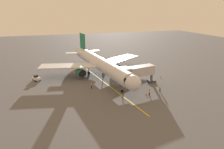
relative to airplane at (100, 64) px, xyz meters
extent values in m
plane|color=#565659|center=(0.86, -1.78, -4.00)|extent=(220.00, 220.00, 0.00)
cube|color=yellow|center=(-0.05, 6.28, -4.00)|extent=(7.10, 39.45, 0.01)
cylinder|color=silver|center=(-0.05, 0.28, 0.10)|extent=(9.58, 34.15, 3.80)
ellipsoid|color=silver|center=(-3.17, 18.21, 0.10)|extent=(4.24, 4.56, 3.61)
cone|color=silver|center=(3.13, -17.95, 0.10)|extent=(3.88, 3.54, 3.42)
cube|color=black|center=(-2.93, 16.83, 0.65)|extent=(3.46, 2.13, 0.90)
cube|color=silver|center=(-7.81, -4.85, -0.50)|extent=(17.22, 13.42, 0.36)
cylinder|color=#146B47|center=(-5.59, -1.70, -2.00)|extent=(2.85, 3.74, 2.30)
cylinder|color=black|center=(-5.89, 0.02, -2.00)|extent=(2.10, 0.56, 2.10)
cube|color=silver|center=(8.99, -1.93, -0.50)|extent=(17.76, 8.66, 0.36)
cylinder|color=#146B47|center=(5.84, 0.29, -2.00)|extent=(2.85, 3.74, 2.30)
cylinder|color=black|center=(5.54, 2.01, -2.00)|extent=(2.10, 0.56, 2.10)
cube|color=#146B47|center=(2.61, -14.99, 3.90)|extent=(1.18, 4.79, 7.20)
cube|color=silver|center=(-0.59, -15.25, 0.70)|extent=(6.78, 5.11, 0.24)
cube|color=silver|center=(5.71, -14.15, 0.70)|extent=(6.67, 3.28, 0.24)
cylinder|color=slate|center=(-2.36, 13.58, -2.27)|extent=(0.24, 0.24, 2.77)
cylinder|color=black|center=(-2.36, 13.58, -3.65)|extent=(0.56, 0.77, 0.70)
cylinder|color=slate|center=(-2.10, -3.12, -2.07)|extent=(0.24, 0.24, 2.77)
cylinder|color=black|center=(-2.10, -3.12, -3.45)|extent=(0.63, 1.16, 1.10)
cylinder|color=slate|center=(3.03, -2.23, -2.07)|extent=(0.24, 0.24, 2.77)
cylinder|color=black|center=(3.03, -2.23, -3.45)|extent=(0.63, 1.16, 1.10)
cube|color=#B7B7BC|center=(-8.34, 10.00, -0.10)|extent=(9.31, 4.11, 2.50)
cube|color=gray|center=(-3.91, 10.77, -0.10)|extent=(3.31, 3.63, 3.00)
cylinder|color=slate|center=(-12.77, 9.23, -2.05)|extent=(0.70, 0.70, 3.90)
cube|color=#333338|center=(-12.77, 9.23, -3.70)|extent=(2.00, 2.00, 0.60)
cylinder|color=#23232D|center=(-11.62, 15.92, -3.56)|extent=(0.26, 0.26, 0.88)
cube|color=#D8EA19|center=(-11.62, 15.92, -2.82)|extent=(0.25, 0.38, 0.60)
cube|color=silver|center=(-11.62, 15.92, -2.82)|extent=(0.26, 0.40, 0.10)
sphere|color=#9E7051|center=(-11.62, 15.92, -2.40)|extent=(0.22, 0.22, 0.22)
cylinder|color=#23232D|center=(4.37, 8.90, -3.56)|extent=(0.26, 0.26, 0.88)
cube|color=orange|center=(4.37, 8.90, -2.82)|extent=(0.34, 0.43, 0.60)
cube|color=silver|center=(4.37, 8.90, -2.82)|extent=(0.36, 0.46, 0.10)
sphere|color=#9E7051|center=(4.37, 8.90, -2.40)|extent=(0.22, 0.22, 0.22)
cylinder|color=#23232D|center=(-7.84, 17.45, -3.56)|extent=(0.26, 0.26, 0.88)
cube|color=orange|center=(-7.84, 17.45, -2.82)|extent=(0.42, 0.30, 0.60)
cube|color=silver|center=(-7.84, 17.45, -2.82)|extent=(0.44, 0.32, 0.10)
sphere|color=brown|center=(-7.84, 17.45, -2.40)|extent=(0.22, 0.22, 0.22)
cube|color=white|center=(-6.38, -13.24, -3.38)|extent=(1.78, 2.38, 0.60)
cube|color=black|center=(-6.59, -11.65, -2.48)|extent=(1.39, 3.84, 1.61)
cylinder|color=black|center=(-7.17, -12.18, -3.68)|extent=(0.33, 0.67, 0.64)
cylinder|color=black|center=(-5.88, -12.01, -3.68)|extent=(0.33, 0.67, 0.64)
cylinder|color=black|center=(-6.97, -13.67, -3.68)|extent=(0.33, 0.67, 0.64)
cylinder|color=black|center=(-5.69, -13.50, -3.68)|extent=(0.33, 0.67, 0.64)
cube|color=white|center=(18.44, -1.65, -3.35)|extent=(2.40, 2.73, 0.70)
cube|color=black|center=(18.58, -1.91, -2.75)|extent=(1.39, 1.31, 0.50)
cylinder|color=black|center=(17.49, -1.24, -3.70)|extent=(0.50, 0.65, 0.60)
cylinder|color=black|center=(18.64, -0.64, -3.70)|extent=(0.50, 0.65, 0.60)
cylinder|color=black|center=(18.23, -2.66, -3.70)|extent=(0.50, 0.65, 0.60)
cylinder|color=black|center=(19.38, -2.05, -3.70)|extent=(0.50, 0.65, 0.60)
cone|color=#F2590F|center=(-8.21, 10.11, -3.73)|extent=(0.32, 0.32, 0.55)
cone|color=#F2590F|center=(-17.32, 6.73, -3.73)|extent=(0.32, 0.32, 0.55)
cone|color=#F2590F|center=(-7.46, 16.64, -3.73)|extent=(0.32, 0.32, 0.55)
camera|label=1|loc=(13.00, 54.70, 15.46)|focal=30.79mm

